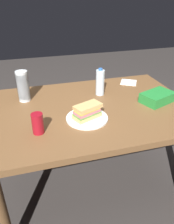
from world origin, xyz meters
TOP-DOWN VIEW (x-y plane):
  - ground_plane at (0.00, 0.00)m, footprint 8.00×8.00m
  - dining_table at (0.00, 0.00)m, footprint 1.42×0.96m
  - paper_plate at (-0.06, -0.15)m, footprint 0.26×0.26m
  - sandwich at (-0.06, -0.14)m, footprint 0.20×0.16m
  - soda_can_red at (-0.37, -0.21)m, footprint 0.07×0.07m
  - chip_bag at (0.49, -0.05)m, footprint 0.27×0.22m
  - water_bottle_tall at (0.13, 0.18)m, footprint 0.06×0.06m
  - plastic_cup_stack at (-0.43, 0.23)m, footprint 0.08×0.08m
  - paper_napkin at (0.45, 0.34)m, footprint 0.18×0.18m

SIDE VIEW (x-z plane):
  - ground_plane at x=0.00m, z-range 0.00..0.00m
  - dining_table at x=0.00m, z-range 0.27..1.01m
  - paper_napkin at x=0.45m, z-range 0.73..0.74m
  - paper_plate at x=-0.06m, z-range 0.73..0.75m
  - chip_bag at x=0.49m, z-range 0.73..0.80m
  - sandwich at x=-0.06m, z-range 0.74..0.83m
  - soda_can_red at x=-0.37m, z-range 0.73..0.86m
  - water_bottle_tall at x=0.13m, z-range 0.73..0.93m
  - plastic_cup_stack at x=-0.43m, z-range 0.73..0.95m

